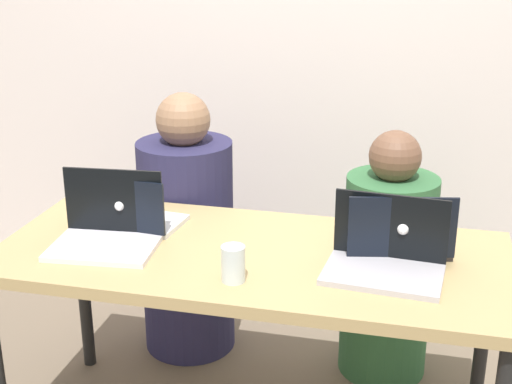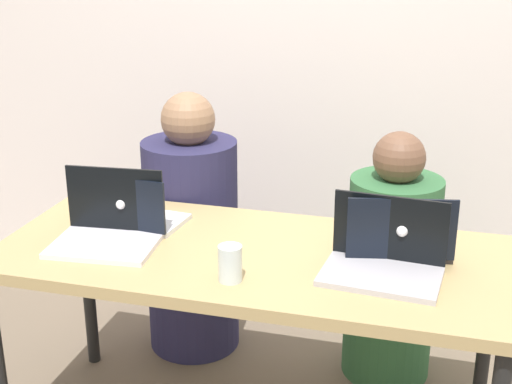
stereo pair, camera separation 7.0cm
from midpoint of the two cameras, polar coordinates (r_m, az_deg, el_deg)
back_wall at (r=3.37m, az=4.22°, el=12.37°), size 4.50×0.10×2.55m
desk at (r=2.36m, az=-1.27°, el=-6.25°), size 1.67×0.72×0.74m
person_on_left at (r=3.04m, az=-6.18°, el=-3.75°), size 0.46×0.46×1.13m
person_on_right at (r=2.90m, az=9.78°, el=-6.09°), size 0.44×0.44×1.03m
laptop_front_right at (r=2.20m, az=9.43°, el=-5.19°), size 0.37×0.28×0.22m
laptop_front_left at (r=2.41m, az=-12.63°, el=-3.02°), size 0.36×0.29×0.24m
laptop_back_left at (r=2.54m, az=-10.66°, el=-1.87°), size 0.34×0.25×0.20m
laptop_back_right at (r=2.34m, az=10.37°, el=-3.71°), size 0.38×0.29×0.22m
water_glass_center at (r=2.12m, az=-2.91°, el=-5.93°), size 0.07×0.07×0.11m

